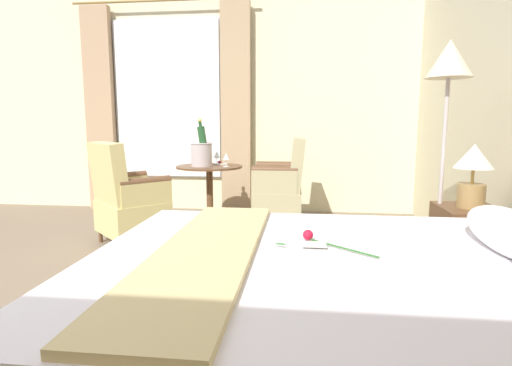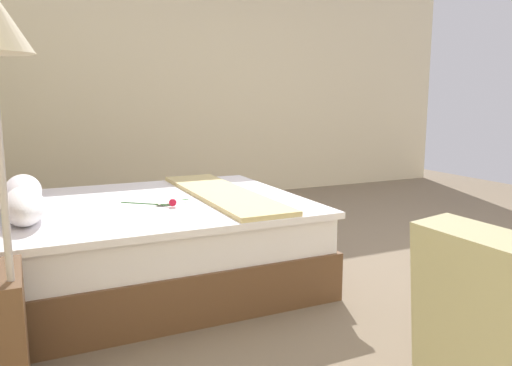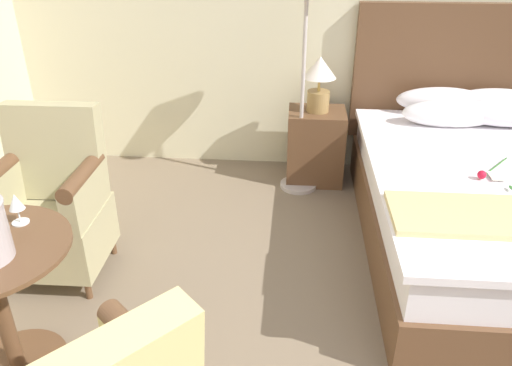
{
  "view_description": "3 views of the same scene",
  "coord_description": "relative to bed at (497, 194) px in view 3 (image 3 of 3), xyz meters",
  "views": [
    {
      "loc": [
        1.95,
        1.7,
        1.1
      ],
      "look_at": [
        -1.11,
        1.35,
        0.65
      ],
      "focal_mm": 28.0,
      "sensor_mm": 36.0,
      "label": 1
    },
    {
      "loc": [
        -2.83,
        2.56,
        1.25
      ],
      "look_at": [
        -0.8,
        1.6,
        0.86
      ],
      "focal_mm": 35.0,
      "sensor_mm": 36.0,
      "label": 2
    },
    {
      "loc": [
        -0.88,
        -0.8,
        1.83
      ],
      "look_at": [
        -1.07,
        1.5,
        0.62
      ],
      "focal_mm": 35.0,
      "sensor_mm": 36.0,
      "label": 3
    }
  ],
  "objects": [
    {
      "name": "nightstand",
      "position": [
        -1.1,
        0.77,
        -0.05
      ],
      "size": [
        0.45,
        0.37,
        0.57
      ],
      "color": "brown",
      "rests_on": "ground"
    },
    {
      "name": "bed",
      "position": [
        0.0,
        0.0,
        0.0
      ],
      "size": [
        1.66,
        2.24,
        1.32
      ],
      "color": "brown",
      "rests_on": "ground"
    },
    {
      "name": "floor_lamp_brass",
      "position": [
        -1.22,
        0.62,
        1.0
      ],
      "size": [
        0.29,
        0.29,
        1.64
      ],
      "color": "#BDB3AF",
      "rests_on": "ground"
    },
    {
      "name": "bedside_lamp",
      "position": [
        -1.1,
        0.77,
        0.48
      ],
      "size": [
        0.24,
        0.24,
        0.41
      ],
      "color": "#9C7B46",
      "rests_on": "nightstand"
    },
    {
      "name": "armchair_by_window",
      "position": [
        -2.59,
        -0.52,
        0.08
      ],
      "size": [
        0.57,
        0.54,
        0.96
      ],
      "color": "brown",
      "rests_on": "ground"
    },
    {
      "name": "wine_glass_near_bucket",
      "position": [
        -2.43,
        -1.08,
        0.43
      ],
      "size": [
        0.07,
        0.07,
        0.14
      ],
      "color": "white",
      "rests_on": "side_table_round"
    }
  ]
}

